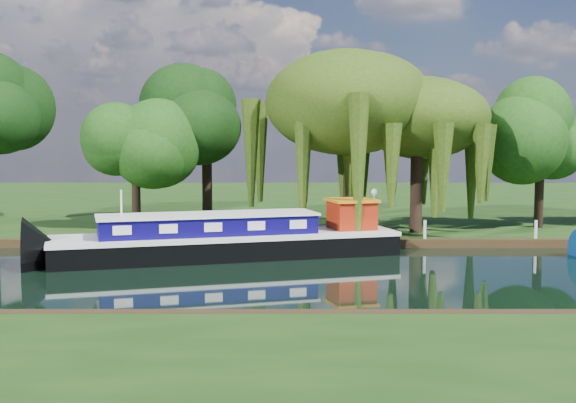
{
  "coord_description": "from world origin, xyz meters",
  "views": [
    {
      "loc": [
        -4.38,
        -30.25,
        5.76
      ],
      "look_at": [
        -4.39,
        4.43,
        2.8
      ],
      "focal_mm": 45.0,
      "sensor_mm": 36.0,
      "label": 1
    }
  ],
  "objects": [
    {
      "name": "red_dinghy",
      "position": [
        -11.15,
        6.51,
        0.0
      ],
      "size": [
        3.26,
        2.37,
        0.66
      ],
      "primitive_type": "imported",
      "rotation": [
        0.0,
        0.0,
        1.6
      ],
      "color": "maroon",
      "rests_on": "ground"
    },
    {
      "name": "dutch_barge",
      "position": [
        -7.25,
        4.98,
        0.89
      ],
      "size": [
        17.33,
        8.43,
        3.58
      ],
      "rotation": [
        0.0,
        0.0,
        0.28
      ],
      "color": "black",
      "rests_on": "ground"
    },
    {
      "name": "willow_right",
      "position": [
        2.99,
        11.12,
        6.37
      ],
      "size": [
        6.66,
        6.66,
        8.12
      ],
      "color": "black",
      "rests_on": "far_bank"
    },
    {
      "name": "tree_far_mid",
      "position": [
        -9.63,
        16.24,
        6.83
      ],
      "size": [
        5.66,
        5.66,
        9.26
      ],
      "color": "black",
      "rests_on": "far_bank"
    },
    {
      "name": "lamppost",
      "position": [
        0.5,
        10.5,
        2.42
      ],
      "size": [
        0.36,
        0.36,
        2.56
      ],
      "color": "silver",
      "rests_on": "far_bank"
    },
    {
      "name": "tree_far_right",
      "position": [
        10.93,
        13.6,
        5.84
      ],
      "size": [
        4.78,
        4.78,
        7.83
      ],
      "color": "black",
      "rests_on": "far_bank"
    },
    {
      "name": "ground",
      "position": [
        0.0,
        0.0,
        0.0
      ],
      "size": [
        120.0,
        120.0,
        0.0
      ],
      "primitive_type": "plane",
      "color": "black"
    },
    {
      "name": "tree_far_left",
      "position": [
        -13.49,
        12.75,
        5.6
      ],
      "size": [
        4.66,
        4.66,
        7.52
      ],
      "color": "black",
      "rests_on": "far_bank"
    },
    {
      "name": "mooring_posts",
      "position": [
        -0.5,
        8.4,
        0.95
      ],
      "size": [
        19.16,
        0.16,
        1.0
      ],
      "color": "silver",
      "rests_on": "far_bank"
    },
    {
      "name": "willow_left",
      "position": [
        -0.82,
        11.92,
        7.72
      ],
      "size": [
        8.35,
        8.35,
        10.0
      ],
      "color": "black",
      "rests_on": "far_bank"
    },
    {
      "name": "far_bank",
      "position": [
        0.0,
        34.0,
        0.23
      ],
      "size": [
        120.0,
        52.0,
        0.45
      ],
      "primitive_type": "cube",
      "color": "black",
      "rests_on": "ground"
    }
  ]
}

